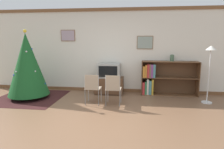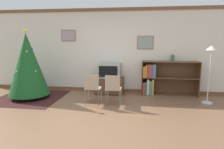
% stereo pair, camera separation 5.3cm
% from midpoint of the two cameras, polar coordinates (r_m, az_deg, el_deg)
% --- Properties ---
extents(ground_plane, '(24.00, 24.00, 0.00)m').
position_cam_midpoint_polar(ground_plane, '(4.39, -6.90, -13.18)').
color(ground_plane, brown).
extents(wall_back, '(8.51, 0.11, 2.70)m').
position_cam_midpoint_polar(wall_back, '(6.59, -1.26, 6.80)').
color(wall_back, silver).
rests_on(wall_back, ground_plane).
extents(area_rug, '(1.89, 1.89, 0.01)m').
position_cam_midpoint_polar(area_rug, '(6.50, -22.11, -6.07)').
color(area_rug, '#381919').
rests_on(area_rug, ground_plane).
extents(christmas_tree, '(1.17, 1.17, 2.00)m').
position_cam_midpoint_polar(christmas_tree, '(6.31, -22.70, 2.68)').
color(christmas_tree, maroon).
rests_on(christmas_tree, area_rug).
extents(tv_console, '(0.90, 0.53, 0.53)m').
position_cam_midpoint_polar(tv_console, '(6.39, -0.51, -3.13)').
color(tv_console, '#412A1A').
rests_on(tv_console, ground_plane).
extents(television, '(0.70, 0.50, 0.44)m').
position_cam_midpoint_polar(television, '(6.30, -0.52, 1.16)').
color(television, '#9E9E99').
rests_on(television, tv_console).
extents(folding_chair_left, '(0.40, 0.40, 0.82)m').
position_cam_midpoint_polar(folding_chair_left, '(5.30, -5.33, -3.65)').
color(folding_chair_left, tan).
rests_on(folding_chair_left, ground_plane).
extents(folding_chair_right, '(0.40, 0.40, 0.82)m').
position_cam_midpoint_polar(folding_chair_right, '(5.21, 0.59, -3.87)').
color(folding_chair_right, tan).
rests_on(folding_chair_right, ground_plane).
extents(bookshelf, '(1.72, 0.36, 1.06)m').
position_cam_midpoint_polar(bookshelf, '(6.40, 13.68, -1.15)').
color(bookshelf, brown).
rests_on(bookshelf, ground_plane).
extents(vase, '(0.11, 0.11, 0.20)m').
position_cam_midpoint_polar(vase, '(6.40, 17.11, 4.56)').
color(vase, '#47664C').
rests_on(vase, bookshelf).
extents(standing_lamp, '(0.28, 0.28, 1.56)m').
position_cam_midpoint_polar(standing_lamp, '(5.89, 26.59, 3.88)').
color(standing_lamp, silver).
rests_on(standing_lamp, ground_plane).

